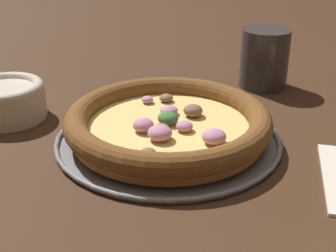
# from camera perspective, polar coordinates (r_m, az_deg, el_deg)

# --- Properties ---
(ground_plane) EXTENTS (3.00, 3.00, 0.00)m
(ground_plane) POSITION_cam_1_polar(r_m,az_deg,el_deg) (0.64, 0.00, -1.87)
(ground_plane) COLOR #3D2616
(pizza_tray) EXTENTS (0.30, 0.30, 0.01)m
(pizza_tray) POSITION_cam_1_polar(r_m,az_deg,el_deg) (0.64, 0.00, -1.52)
(pizza_tray) COLOR gray
(pizza_tray) RESTS_ON ground_plane
(pizza) EXTENTS (0.28, 0.28, 0.04)m
(pizza) POSITION_cam_1_polar(r_m,az_deg,el_deg) (0.63, 0.02, 0.38)
(pizza) COLOR #A86B33
(pizza) RESTS_ON pizza_tray
(bowl_near) EXTENTS (0.12, 0.12, 0.06)m
(bowl_near) POSITION_cam_1_polar(r_m,az_deg,el_deg) (0.74, -19.14, 3.12)
(bowl_near) COLOR beige
(bowl_near) RESTS_ON ground_plane
(drinking_cup) EXTENTS (0.08, 0.08, 0.10)m
(drinking_cup) POSITION_cam_1_polar(r_m,az_deg,el_deg) (0.84, 11.67, 8.08)
(drinking_cup) COLOR #383333
(drinking_cup) RESTS_ON ground_plane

